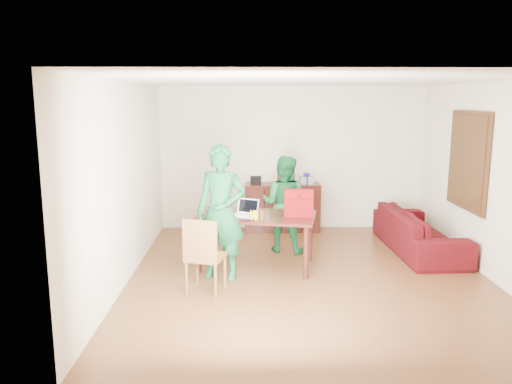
{
  "coord_description": "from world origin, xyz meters",
  "views": [
    {
      "loc": [
        -0.86,
        -6.69,
        2.46
      ],
      "look_at": [
        -0.73,
        0.63,
        1.09
      ],
      "focal_mm": 35.0,
      "sensor_mm": 36.0,
      "label": 1
    }
  ],
  "objects_px": {
    "chair": "(206,270)",
    "person_far": "(284,204)",
    "table": "(256,221)",
    "laptop": "(244,213)",
    "red_bag": "(299,205)",
    "person_near": "(221,212)",
    "bottle": "(262,214)",
    "sofa": "(419,231)"
  },
  "relations": [
    {
      "from": "table",
      "to": "person_near",
      "type": "distance_m",
      "value": 0.71
    },
    {
      "from": "table",
      "to": "sofa",
      "type": "relative_size",
      "value": 0.82
    },
    {
      "from": "person_near",
      "to": "person_far",
      "type": "bearing_deg",
      "value": 65.4
    },
    {
      "from": "person_far",
      "to": "chair",
      "type": "bearing_deg",
      "value": 78.03
    },
    {
      "from": "chair",
      "to": "laptop",
      "type": "bearing_deg",
      "value": 77.2
    },
    {
      "from": "person_near",
      "to": "sofa",
      "type": "height_order",
      "value": "person_near"
    },
    {
      "from": "table",
      "to": "laptop",
      "type": "height_order",
      "value": "laptop"
    },
    {
      "from": "red_bag",
      "to": "bottle",
      "type": "bearing_deg",
      "value": -148.26
    },
    {
      "from": "table",
      "to": "red_bag",
      "type": "height_order",
      "value": "red_bag"
    },
    {
      "from": "table",
      "to": "person_far",
      "type": "relative_size",
      "value": 1.17
    },
    {
      "from": "person_near",
      "to": "laptop",
      "type": "xyz_separation_m",
      "value": [
        0.31,
        0.38,
        -0.1
      ]
    },
    {
      "from": "person_far",
      "to": "red_bag",
      "type": "height_order",
      "value": "person_far"
    },
    {
      "from": "person_near",
      "to": "red_bag",
      "type": "bearing_deg",
      "value": 32.37
    },
    {
      "from": "table",
      "to": "red_bag",
      "type": "bearing_deg",
      "value": 5.02
    },
    {
      "from": "table",
      "to": "chair",
      "type": "distance_m",
      "value": 1.25
    },
    {
      "from": "person_near",
      "to": "person_far",
      "type": "relative_size",
      "value": 1.19
    },
    {
      "from": "chair",
      "to": "person_near",
      "type": "xyz_separation_m",
      "value": [
        0.18,
        0.52,
        0.64
      ]
    },
    {
      "from": "laptop",
      "to": "bottle",
      "type": "distance_m",
      "value": 0.37
    },
    {
      "from": "sofa",
      "to": "bottle",
      "type": "bearing_deg",
      "value": 110.88
    },
    {
      "from": "table",
      "to": "laptop",
      "type": "distance_m",
      "value": 0.24
    },
    {
      "from": "laptop",
      "to": "person_near",
      "type": "bearing_deg",
      "value": -105.25
    },
    {
      "from": "bottle",
      "to": "sofa",
      "type": "bearing_deg",
      "value": 22.58
    },
    {
      "from": "laptop",
      "to": "sofa",
      "type": "distance_m",
      "value": 3.02
    },
    {
      "from": "red_bag",
      "to": "sofa",
      "type": "xyz_separation_m",
      "value": [
        2.07,
        0.81,
        -0.62
      ]
    },
    {
      "from": "table",
      "to": "person_near",
      "type": "relative_size",
      "value": 0.99
    },
    {
      "from": "chair",
      "to": "person_far",
      "type": "distance_m",
      "value": 2.16
    },
    {
      "from": "person_far",
      "to": "sofa",
      "type": "bearing_deg",
      "value": -160.21
    },
    {
      "from": "laptop",
      "to": "red_bag",
      "type": "height_order",
      "value": "red_bag"
    },
    {
      "from": "chair",
      "to": "table",
      "type": "bearing_deg",
      "value": 71.23
    },
    {
      "from": "person_near",
      "to": "table",
      "type": "bearing_deg",
      "value": 55.69
    },
    {
      "from": "table",
      "to": "red_bag",
      "type": "xyz_separation_m",
      "value": [
        0.61,
        -0.06,
        0.25
      ]
    },
    {
      "from": "chair",
      "to": "laptop",
      "type": "relative_size",
      "value": 2.57
    },
    {
      "from": "table",
      "to": "laptop",
      "type": "relative_size",
      "value": 4.76
    },
    {
      "from": "person_far",
      "to": "bottle",
      "type": "xyz_separation_m",
      "value": [
        -0.39,
        -1.13,
        0.09
      ]
    },
    {
      "from": "table",
      "to": "person_near",
      "type": "height_order",
      "value": "person_near"
    },
    {
      "from": "chair",
      "to": "red_bag",
      "type": "height_order",
      "value": "red_bag"
    },
    {
      "from": "bottle",
      "to": "person_near",
      "type": "bearing_deg",
      "value": -168.7
    },
    {
      "from": "bottle",
      "to": "laptop",
      "type": "bearing_deg",
      "value": 133.29
    },
    {
      "from": "bottle",
      "to": "red_bag",
      "type": "xyz_separation_m",
      "value": [
        0.54,
        0.27,
        0.07
      ]
    },
    {
      "from": "bottle",
      "to": "table",
      "type": "bearing_deg",
      "value": 102.2
    },
    {
      "from": "sofa",
      "to": "chair",
      "type": "bearing_deg",
      "value": 115.39
    },
    {
      "from": "chair",
      "to": "person_far",
      "type": "bearing_deg",
      "value": 73.03
    }
  ]
}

